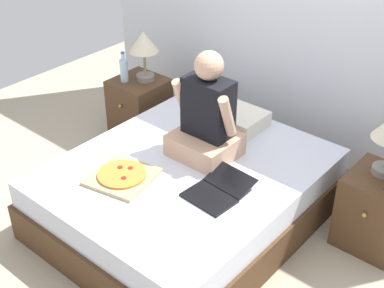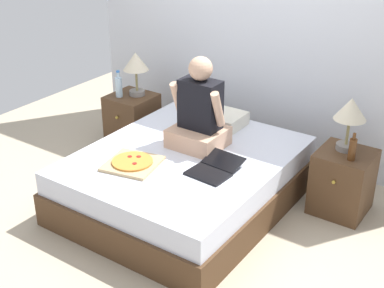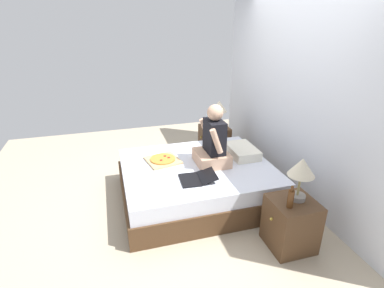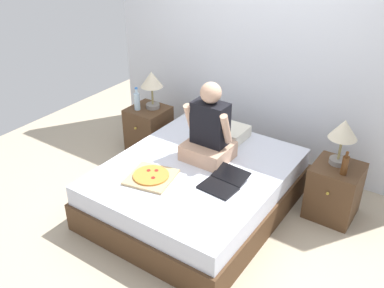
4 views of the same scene
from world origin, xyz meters
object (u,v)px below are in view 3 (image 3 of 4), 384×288
Objects in this scene: water_bottle at (208,119)px; pizza_box at (163,160)px; nightstand_left at (214,142)px; person_seated at (213,143)px; beer_bottle at (291,198)px; nightstand_right at (291,224)px; lamp_on_left_nightstand at (219,108)px; laptop at (196,178)px; bed at (197,182)px; lamp_on_right_nightstand at (302,170)px.

water_bottle is 0.58× the size of pizza_box.
person_seated is (1.14, -0.45, 0.49)m from nightstand_left.
person_seated is (-1.21, -0.35, 0.13)m from beer_bottle.
nightstand_right is 2.36× the size of beer_bottle.
beer_bottle is at bearing -3.72° from lamp_on_left_nightstand.
nightstand_left is at bearing 130.69° from pizza_box.
beer_bottle is (0.07, -0.10, 0.37)m from nightstand_right.
laptop is at bearing -27.58° from nightstand_left.
lamp_on_left_nightstand reaches higher than pizza_box.
water_bottle is 1.28m from person_seated.
beer_bottle is at bearing -2.44° from nightstand_left.
nightstand_right is at bearing 37.48° from pizza_box.
water_bottle is 1.39m from pizza_box.
beer_bottle is at bearing 24.63° from bed.
person_seated is 1.65× the size of pizza_box.
water_bottle is at bearing 163.77° from person_seated.
nightstand_left is 0.60m from lamp_on_left_nightstand.
lamp_on_right_nightstand reaches higher than bed.
person_seated reaches higher than nightstand_left.
lamp_on_left_nightstand is 1.96× the size of beer_bottle.
laptop is at bearing -43.47° from person_seated.
pizza_box reaches higher than bed.
lamp_on_left_nightstand reaches higher than water_bottle.
person_seated reaches higher than laptop.
nightstand_left is 1.41m from pizza_box.
lamp_on_right_nightstand is at bearing 0.00° from lamp_on_left_nightstand.
nightstand_left is 1.70m from laptop.
lamp_on_right_nightstand reaches higher than nightstand_right.
lamp_on_right_nightstand reaches higher than beer_bottle.
nightstand_left is 1.21× the size of lamp_on_left_nightstand.
nightstand_right is 1.21× the size of lamp_on_right_nightstand.
lamp_on_left_nightstand reaches higher than beer_bottle.
bed is 1.45m from lamp_on_left_nightstand.
laptop is at bearing -141.31° from beer_bottle.
bed is 8.34× the size of beer_bottle.
bed is at bearing -155.37° from beer_bottle.
lamp_on_left_nightstand is 2.21m from lamp_on_right_nightstand.
nightstand_left is 2.38m from beer_bottle.
nightstand_right is at bearing 45.01° from laptop.
bed is at bearing -32.65° from lamp_on_left_nightstand.
laptop is at bearing -29.73° from lamp_on_left_nightstand.
pizza_box is (-0.23, -0.40, 0.26)m from bed.
lamp_on_right_nightstand reaches higher than pizza_box.
water_bottle is (-0.12, -0.14, -0.22)m from lamp_on_left_nightstand.
nightstand_right is at bearing 125.01° from beer_bottle.
nightstand_right is 0.60m from lamp_on_right_nightstand.
pizza_box is at bearing -44.35° from water_bottle.
lamp_on_right_nightstand is at bearing 3.44° from water_bottle.
water_bottle is 0.61× the size of lamp_on_right_nightstand.
person_seated is at bearing 89.32° from bed.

